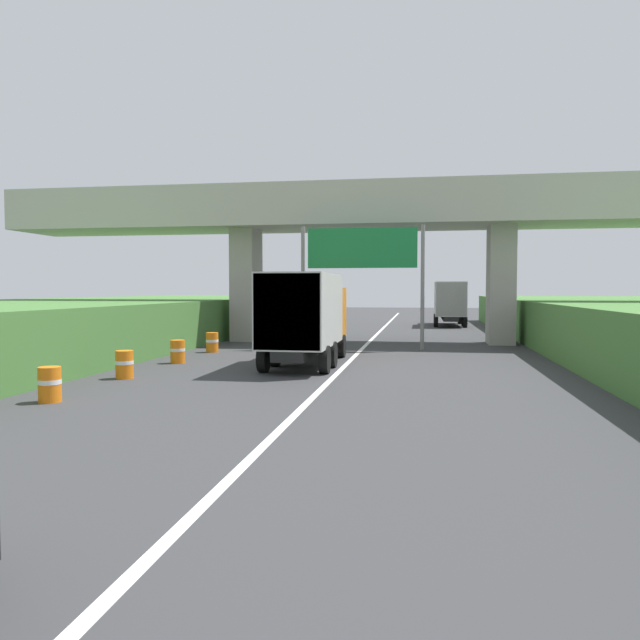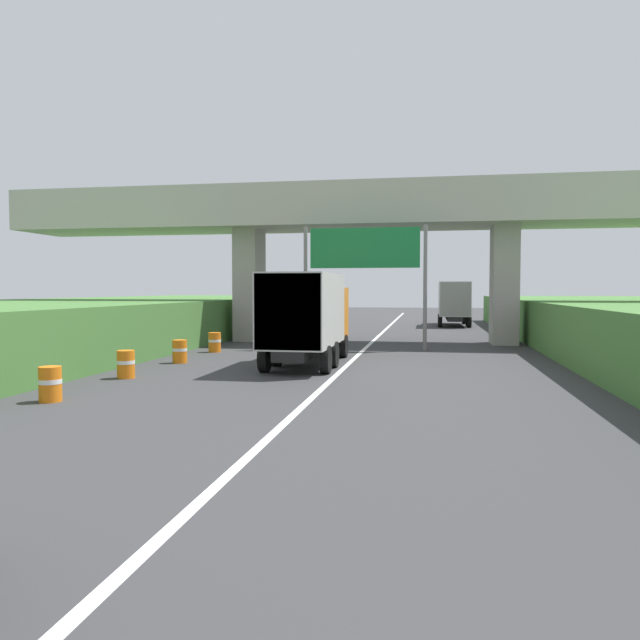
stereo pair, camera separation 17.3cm
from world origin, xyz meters
TOP-DOWN VIEW (x-y plane):
  - lane_centre_stripe at (0.00, 28.84)m, footprint 0.20×97.69m
  - overpass_bridge at (0.00, 36.06)m, footprint 40.00×4.80m
  - overhead_highway_sign at (0.00, 31.94)m, footprint 5.88×0.18m
  - truck_silver at (4.95, 52.25)m, footprint 2.44×7.30m
  - truck_orange at (-1.47, 25.52)m, footprint 2.44×7.30m
  - construction_barrel_2 at (-6.47, 16.90)m, footprint 0.57×0.57m
  - construction_barrel_3 at (-6.58, 21.09)m, footprint 0.57×0.57m
  - construction_barrel_4 at (-6.51, 25.28)m, footprint 0.57×0.57m
  - construction_barrel_5 at (-6.59, 29.47)m, footprint 0.57×0.57m

SIDE VIEW (x-z plane):
  - lane_centre_stripe at x=0.00m, z-range 0.00..0.01m
  - construction_barrel_2 at x=-6.47m, z-range 0.01..0.91m
  - construction_barrel_3 at x=-6.58m, z-range 0.01..0.91m
  - construction_barrel_4 at x=-6.51m, z-range 0.01..0.91m
  - construction_barrel_5 at x=-6.59m, z-range 0.01..0.91m
  - truck_silver at x=4.95m, z-range 0.21..3.65m
  - truck_orange at x=-1.47m, z-range 0.21..3.65m
  - overhead_highway_sign at x=0.00m, z-range 1.45..7.33m
  - overpass_bridge at x=0.00m, z-range 2.20..10.58m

